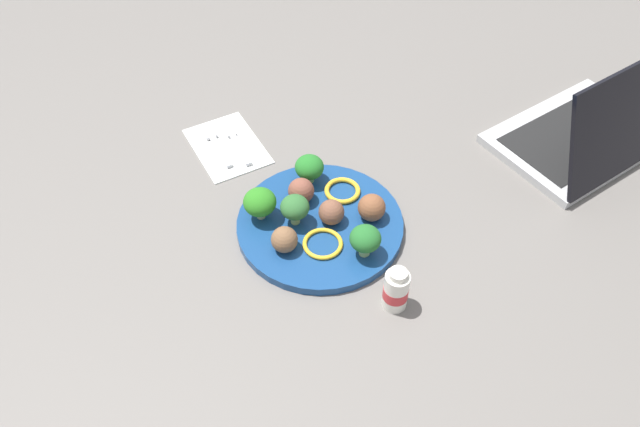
{
  "coord_description": "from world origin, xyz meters",
  "views": [
    {
      "loc": [
        -0.59,
        0.38,
        0.8
      ],
      "look_at": [
        0.0,
        0.0,
        0.04
      ],
      "focal_mm": 35.47,
      "sensor_mm": 36.0,
      "label": 1
    }
  ],
  "objects_px": {
    "meatball_far_rim": "(331,212)",
    "napkin": "(227,146)",
    "broccoli_floret_near_rim": "(295,208)",
    "yogurt_bottle": "(396,290)",
    "broccoli_floret_far_rim": "(260,202)",
    "broccoli_floret_mid_right": "(309,167)",
    "meatball_center": "(284,240)",
    "pepper_ring_front_left": "(323,244)",
    "plate": "(320,225)",
    "laptop": "(593,132)",
    "broccoli_floret_back_right": "(365,239)",
    "fork": "(217,144)",
    "meatball_back_right": "(301,191)",
    "knife": "(234,139)",
    "meatball_front_left": "(372,208)",
    "pepper_ring_near_rim": "(342,191)"
  },
  "relations": [
    {
      "from": "broccoli_floret_near_rim",
      "to": "yogurt_bottle",
      "type": "xyz_separation_m",
      "value": [
        -0.21,
        -0.05,
        -0.01
      ]
    },
    {
      "from": "meatball_far_rim",
      "to": "napkin",
      "type": "distance_m",
      "value": 0.29
    },
    {
      "from": "knife",
      "to": "meatball_center",
      "type": "bearing_deg",
      "value": 168.42
    },
    {
      "from": "broccoli_floret_far_rim",
      "to": "meatball_back_right",
      "type": "height_order",
      "value": "broccoli_floret_far_rim"
    },
    {
      "from": "meatball_back_right",
      "to": "meatball_center",
      "type": "height_order",
      "value": "meatball_back_right"
    },
    {
      "from": "pepper_ring_front_left",
      "to": "yogurt_bottle",
      "type": "distance_m",
      "value": 0.15
    },
    {
      "from": "plate",
      "to": "meatball_front_left",
      "type": "height_order",
      "value": "meatball_front_left"
    },
    {
      "from": "meatball_far_rim",
      "to": "pepper_ring_front_left",
      "type": "bearing_deg",
      "value": 131.91
    },
    {
      "from": "broccoli_floret_mid_right",
      "to": "laptop",
      "type": "relative_size",
      "value": 0.16
    },
    {
      "from": "plate",
      "to": "pepper_ring_near_rim",
      "type": "relative_size",
      "value": 4.43
    },
    {
      "from": "broccoli_floret_near_rim",
      "to": "broccoli_floret_far_rim",
      "type": "relative_size",
      "value": 0.95
    },
    {
      "from": "broccoli_floret_far_rim",
      "to": "meatball_far_rim",
      "type": "distance_m",
      "value": 0.12
    },
    {
      "from": "plate",
      "to": "meatball_front_left",
      "type": "xyz_separation_m",
      "value": [
        -0.04,
        -0.08,
        0.03
      ]
    },
    {
      "from": "broccoli_floret_mid_right",
      "to": "yogurt_bottle",
      "type": "distance_m",
      "value": 0.29
    },
    {
      "from": "meatball_center",
      "to": "pepper_ring_front_left",
      "type": "xyz_separation_m",
      "value": [
        -0.03,
        -0.05,
        -0.02
      ]
    },
    {
      "from": "meatball_center",
      "to": "napkin",
      "type": "xyz_separation_m",
      "value": [
        0.29,
        -0.04,
        -0.04
      ]
    },
    {
      "from": "napkin",
      "to": "plate",
      "type": "bearing_deg",
      "value": -172.05
    },
    {
      "from": "pepper_ring_near_rim",
      "to": "meatball_center",
      "type": "bearing_deg",
      "value": 110.08
    },
    {
      "from": "broccoli_floret_near_rim",
      "to": "meatball_back_right",
      "type": "xyz_separation_m",
      "value": [
        0.04,
        -0.03,
        -0.01
      ]
    },
    {
      "from": "meatball_far_rim",
      "to": "pepper_ring_near_rim",
      "type": "bearing_deg",
      "value": -49.54
    },
    {
      "from": "knife",
      "to": "yogurt_bottle",
      "type": "distance_m",
      "value": 0.47
    },
    {
      "from": "meatball_back_right",
      "to": "fork",
      "type": "height_order",
      "value": "meatball_back_right"
    },
    {
      "from": "knife",
      "to": "plate",
      "type": "bearing_deg",
      "value": -176.11
    },
    {
      "from": "plate",
      "to": "pepper_ring_front_left",
      "type": "distance_m",
      "value": 0.05
    },
    {
      "from": "broccoli_floret_near_rim",
      "to": "napkin",
      "type": "height_order",
      "value": "broccoli_floret_near_rim"
    },
    {
      "from": "laptop",
      "to": "pepper_ring_front_left",
      "type": "bearing_deg",
      "value": 83.95
    },
    {
      "from": "broccoli_floret_far_rim",
      "to": "pepper_ring_near_rim",
      "type": "distance_m",
      "value": 0.15
    },
    {
      "from": "meatball_center",
      "to": "fork",
      "type": "bearing_deg",
      "value": -4.62
    },
    {
      "from": "fork",
      "to": "laptop",
      "type": "relative_size",
      "value": 0.37
    },
    {
      "from": "plate",
      "to": "yogurt_bottle",
      "type": "xyz_separation_m",
      "value": [
        -0.19,
        -0.01,
        0.03
      ]
    },
    {
      "from": "fork",
      "to": "knife",
      "type": "distance_m",
      "value": 0.04
    },
    {
      "from": "fork",
      "to": "meatball_front_left",
      "type": "bearing_deg",
      "value": -157.25
    },
    {
      "from": "broccoli_floret_mid_right",
      "to": "meatball_center",
      "type": "xyz_separation_m",
      "value": [
        -0.11,
        0.12,
        -0.01
      ]
    },
    {
      "from": "broccoli_floret_back_right",
      "to": "laptop",
      "type": "height_order",
      "value": "laptop"
    },
    {
      "from": "pepper_ring_front_left",
      "to": "laptop",
      "type": "xyz_separation_m",
      "value": [
        -0.06,
        -0.56,
        0.02
      ]
    },
    {
      "from": "knife",
      "to": "laptop",
      "type": "height_order",
      "value": "laptop"
    },
    {
      "from": "knife",
      "to": "yogurt_bottle",
      "type": "relative_size",
      "value": 1.83
    },
    {
      "from": "pepper_ring_near_rim",
      "to": "napkin",
      "type": "xyz_separation_m",
      "value": [
        0.23,
        0.11,
        -0.02
      ]
    },
    {
      "from": "meatball_back_right",
      "to": "fork",
      "type": "relative_size",
      "value": 0.37
    },
    {
      "from": "broccoli_floret_back_right",
      "to": "broccoli_floret_near_rim",
      "type": "bearing_deg",
      "value": 26.2
    },
    {
      "from": "broccoli_floret_back_right",
      "to": "fork",
      "type": "relative_size",
      "value": 0.47
    },
    {
      "from": "pepper_ring_near_rim",
      "to": "fork",
      "type": "distance_m",
      "value": 0.27
    },
    {
      "from": "fork",
      "to": "yogurt_bottle",
      "type": "relative_size",
      "value": 1.52
    },
    {
      "from": "broccoli_floret_back_right",
      "to": "broccoli_floret_mid_right",
      "type": "distance_m",
      "value": 0.19
    },
    {
      "from": "broccoli_floret_back_right",
      "to": "broccoli_floret_near_rim",
      "type": "xyz_separation_m",
      "value": [
        0.12,
        0.06,
        -0.0
      ]
    },
    {
      "from": "meatball_center",
      "to": "meatball_far_rim",
      "type": "distance_m",
      "value": 0.1
    },
    {
      "from": "meatball_far_rim",
      "to": "laptop",
      "type": "xyz_separation_m",
      "value": [
        -0.1,
        -0.52,
        0.0
      ]
    },
    {
      "from": "napkin",
      "to": "knife",
      "type": "distance_m",
      "value": 0.02
    },
    {
      "from": "plate",
      "to": "meatball_far_rim",
      "type": "bearing_deg",
      "value": -118.32
    },
    {
      "from": "broccoli_floret_back_right",
      "to": "napkin",
      "type": "relative_size",
      "value": 0.33
    }
  ]
}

